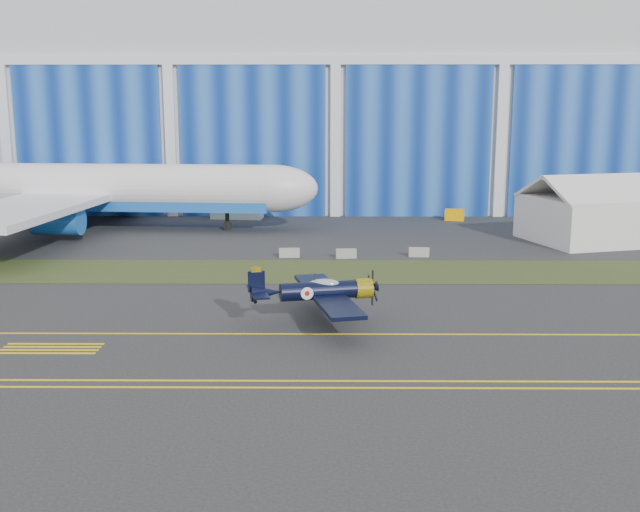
{
  "coord_description": "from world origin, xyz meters",
  "views": [
    {
      "loc": [
        -1.26,
        -51.5,
        14.33
      ],
      "look_at": [
        -1.71,
        6.39,
        2.91
      ],
      "focal_mm": 42.0,
      "sensor_mm": 36.0,
      "label": 1
    }
  ],
  "objects_px": {
    "shipping_container": "(237,208)",
    "tug": "(455,215)",
    "jetliner": "(80,136)",
    "tent": "(605,207)",
    "warbird": "(319,291)"
  },
  "relations": [
    {
      "from": "warbird",
      "to": "shipping_container",
      "type": "height_order",
      "value": "warbird"
    },
    {
      "from": "tug",
      "to": "tent",
      "type": "bearing_deg",
      "value": -35.19
    },
    {
      "from": "shipping_container",
      "to": "jetliner",
      "type": "bearing_deg",
      "value": -149.27
    },
    {
      "from": "tug",
      "to": "jetliner",
      "type": "bearing_deg",
      "value": -158.67
    },
    {
      "from": "warbird",
      "to": "shipping_container",
      "type": "relative_size",
      "value": 2.08
    },
    {
      "from": "tent",
      "to": "shipping_container",
      "type": "xyz_separation_m",
      "value": [
        -42.42,
        16.77,
        -2.27
      ]
    },
    {
      "from": "jetliner",
      "to": "tug",
      "type": "height_order",
      "value": "jetliner"
    },
    {
      "from": "jetliner",
      "to": "shipping_container",
      "type": "xyz_separation_m",
      "value": [
        17.69,
        8.18,
        -9.7
      ]
    },
    {
      "from": "warbird",
      "to": "jetliner",
      "type": "distance_m",
      "value": 51.27
    },
    {
      "from": "warbird",
      "to": "jetliner",
      "type": "bearing_deg",
      "value": 112.12
    },
    {
      "from": "warbird",
      "to": "jetliner",
      "type": "relative_size",
      "value": 0.2
    },
    {
      "from": "shipping_container",
      "to": "tug",
      "type": "relative_size",
      "value": 2.73
    },
    {
      "from": "jetliner",
      "to": "shipping_container",
      "type": "bearing_deg",
      "value": 29.34
    },
    {
      "from": "tent",
      "to": "shipping_container",
      "type": "distance_m",
      "value": 45.67
    },
    {
      "from": "tug",
      "to": "shipping_container",
      "type": "bearing_deg",
      "value": -169.77
    }
  ]
}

